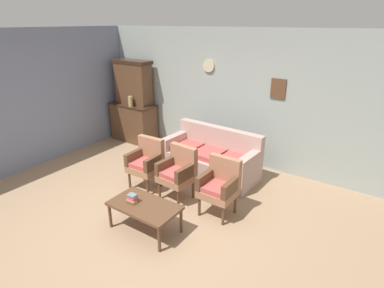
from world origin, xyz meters
name	(u,v)px	position (x,y,z in m)	size (l,w,h in m)	color
ground_plane	(152,217)	(0.00, 0.00, 0.00)	(7.68, 7.68, 0.00)	#997A5B
wall_back_with_decor	(235,98)	(0.00, 2.63, 1.35)	(6.40, 0.09, 2.70)	#939E99
wall_left_side	(22,102)	(-3.23, 0.00, 1.35)	(0.06, 5.20, 2.70)	slate
side_cabinet	(134,122)	(-2.54, 2.25, 0.47)	(1.16, 0.55, 0.93)	brown
cabinet_upper_hutch	(133,82)	(-2.54, 2.33, 1.45)	(0.99, 0.38, 1.03)	brown
vase_on_cabinet	(130,101)	(-2.41, 2.06, 1.05)	(0.11, 0.11, 0.25)	tan
floral_couch	(211,159)	(0.01, 1.73, 0.33)	(1.88, 0.89, 0.90)	tan
armchair_near_cabinet	(146,161)	(-0.70, 0.68, 0.50)	(0.53, 0.51, 0.90)	#9E6B4C
armchair_near_couch_end	(178,171)	(-0.01, 0.69, 0.50)	(0.56, 0.53, 0.90)	#9E6B4C
armchair_by_doorway	(220,184)	(0.79, 0.68, 0.50)	(0.53, 0.50, 0.90)	#9E6B4C
coffee_table	(144,207)	(0.12, -0.29, 0.38)	(1.00, 0.56, 0.42)	brown
book_stack_on_table	(132,198)	(-0.05, -0.34, 0.48)	(0.15, 0.11, 0.12)	#C0784D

